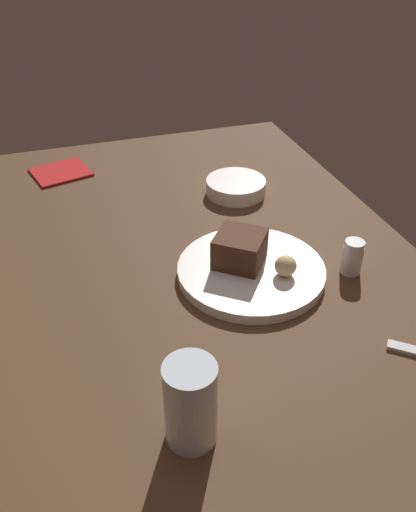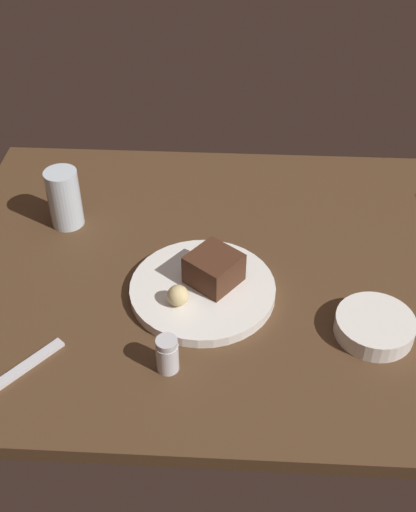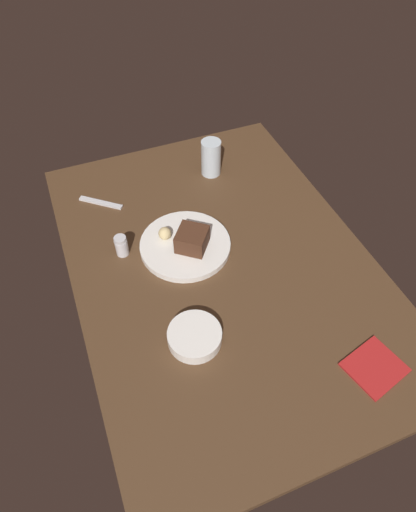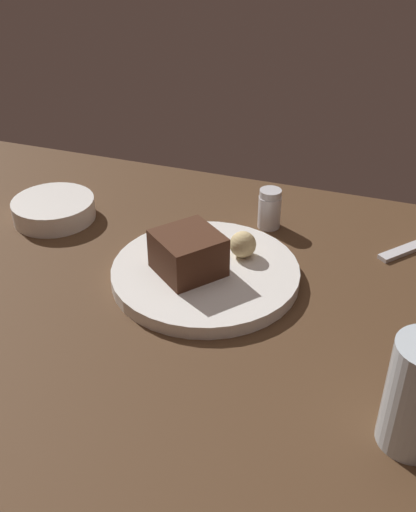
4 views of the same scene
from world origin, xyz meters
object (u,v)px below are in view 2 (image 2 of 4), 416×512
object	(u,v)px
bread_roll	(178,296)
side_bowl	(375,326)
dessert_plate	(203,290)
dessert_spoon	(25,367)
salt_shaker	(167,355)
chocolate_cake_slice	(214,269)
water_glass	(64,198)

from	to	relation	value
bread_roll	side_bowl	bearing A→B (deg)	174.23
dessert_plate	dessert_spoon	size ratio (longest dim) A/B	1.79
dessert_plate	salt_shaker	bearing A→B (deg)	75.50
chocolate_cake_slice	dessert_spoon	world-z (taller)	chocolate_cake_slice
dessert_plate	bread_roll	bearing A→B (deg)	49.82
dessert_plate	bread_roll	distance (cm)	6.93
bread_roll	dessert_spoon	bearing A→B (deg)	31.00
water_glass	dessert_spoon	xyz separation A→B (cm)	(-1.49, 39.30, -5.96)
water_glass	side_bowl	xyz separation A→B (cm)	(-59.74, 28.30, -4.59)
bread_roll	side_bowl	xyz separation A→B (cm)	(-34.20, 3.45, -2.20)
water_glass	side_bowl	bearing A→B (deg)	154.65
chocolate_cake_slice	water_glass	distance (cm)	36.63
chocolate_cake_slice	water_glass	bearing A→B (deg)	-30.37
salt_shaker	water_glass	distance (cm)	45.49
salt_shaker	side_bowl	size ratio (longest dim) A/B	0.49
salt_shaker	dessert_plate	bearing A→B (deg)	-104.50
bread_roll	salt_shaker	distance (cm)	13.08
side_bowl	water_glass	bearing A→B (deg)	-25.35
chocolate_cake_slice	salt_shaker	xyz separation A→B (cm)	(6.60, 19.40, -1.64)
dessert_plate	salt_shaker	size ratio (longest dim) A/B	4.04
water_glass	bread_roll	bearing A→B (deg)	135.78
water_glass	dessert_plate	bearing A→B (deg)	145.87
salt_shaker	water_glass	size ratio (longest dim) A/B	0.53
salt_shaker	dessert_spoon	world-z (taller)	salt_shaker
side_bowl	salt_shaker	bearing A→B (deg)	15.44
dessert_plate	side_bowl	distance (cm)	31.26
bread_roll	water_glass	world-z (taller)	water_glass
dessert_plate	dessert_spoon	world-z (taller)	dessert_plate
dessert_spoon	dessert_plate	bearing A→B (deg)	163.75
side_bowl	dessert_spoon	xyz separation A→B (cm)	(58.24, 11.00, -1.36)
water_glass	dessert_spoon	size ratio (longest dim) A/B	0.84
chocolate_cake_slice	dessert_spoon	distance (cm)	36.86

